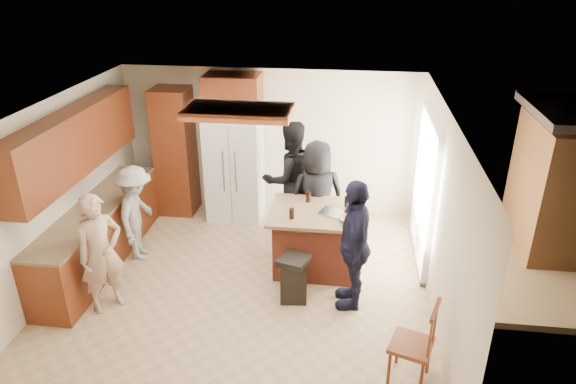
# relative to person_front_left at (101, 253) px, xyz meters

# --- Properties ---
(room_shell) EXTENTS (8.00, 5.20, 5.00)m
(room_shell) POSITION_rel_person_front_left_xyz_m (6.01, 2.24, 0.07)
(room_shell) COLOR tan
(room_shell) RESTS_ON ground
(person_front_left) EXTENTS (0.70, 0.72, 1.59)m
(person_front_left) POSITION_rel_person_front_left_xyz_m (0.00, 0.00, 0.00)
(person_front_left) COLOR tan
(person_front_left) RESTS_ON ground
(person_behind_left) EXTENTS (1.08, 0.95, 1.90)m
(person_behind_left) POSITION_rel_person_front_left_xyz_m (2.09, 2.24, 0.15)
(person_behind_left) COLOR black
(person_behind_left) RESTS_ON ground
(person_behind_right) EXTENTS (0.97, 0.77, 1.72)m
(person_behind_right) POSITION_rel_person_front_left_xyz_m (2.54, 1.86, 0.07)
(person_behind_right) COLOR black
(person_behind_right) RESTS_ON ground
(person_side_right) EXTENTS (0.58, 1.05, 1.75)m
(person_side_right) POSITION_rel_person_front_left_xyz_m (3.11, 0.48, 0.08)
(person_side_right) COLOR black
(person_side_right) RESTS_ON ground
(person_counter) EXTENTS (0.50, 0.97, 1.45)m
(person_counter) POSITION_rel_person_front_left_xyz_m (-0.05, 1.22, -0.07)
(person_counter) COLOR gray
(person_counter) RESTS_ON ground
(left_cabinetry) EXTENTS (0.64, 3.00, 2.30)m
(left_cabinetry) POSITION_rel_person_front_left_xyz_m (-0.61, 1.00, 0.16)
(left_cabinetry) COLOR maroon
(left_cabinetry) RESTS_ON ground
(back_wall_units) EXTENTS (1.80, 0.60, 2.45)m
(back_wall_units) POSITION_rel_person_front_left_xyz_m (0.30, 2.80, 0.59)
(back_wall_units) COLOR maroon
(back_wall_units) RESTS_ON ground
(refrigerator) EXTENTS (0.90, 0.76, 1.80)m
(refrigerator) POSITION_rel_person_front_left_xyz_m (1.09, 2.72, 0.11)
(refrigerator) COLOR white
(refrigerator) RESTS_ON ground
(kitchen_island) EXTENTS (1.28, 1.03, 0.93)m
(kitchen_island) POSITION_rel_person_front_left_xyz_m (2.57, 1.24, -0.32)
(kitchen_island) COLOR #993C27
(kitchen_island) RESTS_ON ground
(island_items) EXTENTS (0.92, 0.69, 0.15)m
(island_items) POSITION_rel_person_front_left_xyz_m (2.81, 1.15, 0.17)
(island_items) COLOR silver
(island_items) RESTS_ON kitchen_island
(trash_bin) EXTENTS (0.45, 0.45, 0.63)m
(trash_bin) POSITION_rel_person_front_left_xyz_m (2.36, 0.47, -0.47)
(trash_bin) COLOR black
(trash_bin) RESTS_ON ground
(spindle_chair) EXTENTS (0.53, 0.53, 0.99)m
(spindle_chair) POSITION_rel_person_front_left_xyz_m (3.77, -0.79, -0.34)
(spindle_chair) COLOR maroon
(spindle_chair) RESTS_ON ground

